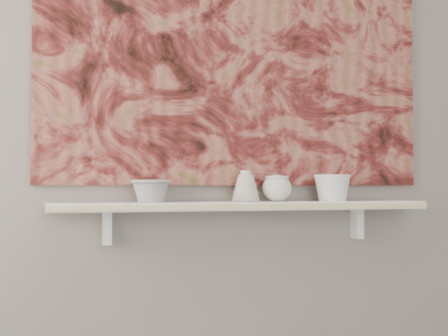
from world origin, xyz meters
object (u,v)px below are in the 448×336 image
object	(u,v)px
painting	(238,41)
cup_cream	(277,188)
bell_vessel	(246,186)
shelf	(244,206)
bowl_white	(332,188)
bowl_grey	(151,191)

from	to	relation	value
painting	cup_cream	distance (m)	0.58
cup_cream	bell_vessel	world-z (taller)	bell_vessel
shelf	bell_vessel	xyz separation A→B (m)	(0.01, 0.00, 0.07)
bowl_white	painting	bearing A→B (deg)	167.13
painting	bell_vessel	xyz separation A→B (m)	(0.01, -0.08, -0.55)
cup_cream	bell_vessel	distance (m)	0.12
bowl_white	bowl_grey	bearing A→B (deg)	180.00
shelf	bell_vessel	size ratio (longest dim) A/B	12.16
bowl_grey	cup_cream	bearing A→B (deg)	0.00
painting	bowl_grey	xyz separation A→B (m)	(-0.34, -0.08, -0.57)
bell_vessel	shelf	bearing A→B (deg)	180.00
cup_cream	bell_vessel	xyz separation A→B (m)	(-0.12, 0.00, 0.01)
shelf	cup_cream	bearing A→B (deg)	0.00
bell_vessel	painting	bearing A→B (deg)	94.08
painting	bell_vessel	size ratio (longest dim) A/B	13.03
painting	bell_vessel	world-z (taller)	painting
painting	bowl_white	distance (m)	0.67
bell_vessel	bowl_white	xyz separation A→B (m)	(0.35, 0.00, -0.01)
bowl_white	shelf	bearing A→B (deg)	180.00
bowl_grey	bell_vessel	bearing A→B (deg)	0.00
cup_cream	bell_vessel	size ratio (longest dim) A/B	0.94
bowl_grey	bowl_white	bearing A→B (deg)	0.00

